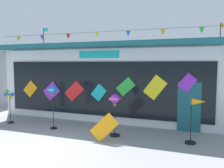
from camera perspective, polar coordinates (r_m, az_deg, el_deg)
The scene contains 8 objects.
ground_plane at distance 8.02m, azimuth -20.14°, elevation -15.18°, with size 80.00×80.00×0.00m, color gray.
kite_shop_building at distance 13.26m, azimuth 1.88°, elevation 1.21°, with size 11.26×6.86×5.01m.
wind_spinner_far_left at distance 11.52m, azimuth -24.08°, elevation -3.36°, with size 0.45×0.28×1.56m.
wind_spinner_left at distance 9.88m, azimuth -14.40°, elevation -2.60°, with size 0.31×0.31×1.81m.
wind_spinner_center_left at distance 8.66m, azimuth 0.70°, elevation -5.11°, with size 0.38×0.38×1.60m.
wind_spinner_center_right at distance 8.32m, azimuth 20.08°, elevation -6.54°, with size 0.66×0.36×1.58m.
display_kite_on_ground at distance 8.19m, azimuth -1.96°, elevation -10.65°, with size 0.52×0.03×0.95m, color orange.
neighbour_building at distance 20.44m, azimuth -24.58°, elevation 1.95°, with size 5.50×7.69×3.55m, color #99999E.
Camera 1 is at (4.94, -5.70, 2.74)m, focal length 37.03 mm.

